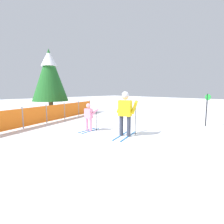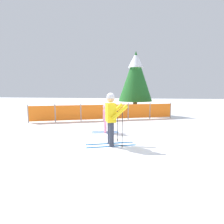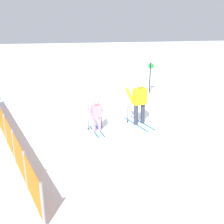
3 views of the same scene
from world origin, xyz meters
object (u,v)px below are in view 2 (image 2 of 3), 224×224
(skier_child, at_px, (106,116))
(conifer_far, at_px, (136,76))
(skier_adult, at_px, (111,114))
(safety_fence, at_px, (105,112))

(skier_child, bearing_deg, conifer_far, 67.79)
(skier_adult, distance_m, skier_child, 1.70)
(safety_fence, relative_size, conifer_far, 1.76)
(safety_fence, height_order, conifer_far, conifer_far)
(skier_adult, bearing_deg, conifer_far, 65.64)
(skier_child, relative_size, conifer_far, 0.26)
(skier_child, bearing_deg, safety_fence, 89.65)
(safety_fence, bearing_deg, conifer_far, 60.41)
(skier_adult, height_order, skier_child, skier_adult)
(skier_adult, bearing_deg, skier_child, 87.07)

